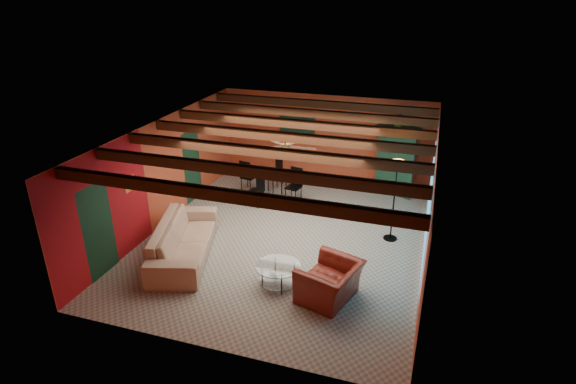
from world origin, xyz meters
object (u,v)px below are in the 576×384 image
(armoire, at_px, (396,161))
(potted_plant, at_px, (400,120))
(coffee_table, at_px, (278,275))
(armchair, at_px, (330,282))
(dining_table, at_px, (270,180))
(sofa, at_px, (184,240))
(floor_lamp, at_px, (394,201))
(vase, at_px, (270,161))

(armoire, distance_m, potted_plant, 1.22)
(coffee_table, xyz_separation_m, armoire, (1.74, 5.60, 0.73))
(armchair, relative_size, dining_table, 0.62)
(sofa, bearing_deg, floor_lamp, -80.38)
(floor_lamp, relative_size, vase, 10.23)
(sofa, xyz_separation_m, floor_lamp, (4.39, 2.20, 0.60))
(armoire, relative_size, floor_lamp, 0.97)
(armchair, distance_m, dining_table, 5.09)
(dining_table, distance_m, potted_plant, 4.06)
(sofa, bearing_deg, dining_table, -28.33)
(armchair, xyz_separation_m, armoire, (0.64, 5.71, 0.59))
(armchair, bearing_deg, sofa, -82.26)
(armchair, xyz_separation_m, floor_lamp, (0.89, 2.75, 0.63))
(potted_plant, relative_size, vase, 2.54)
(sofa, xyz_separation_m, potted_plant, (4.14, 5.16, 1.79))
(armoire, bearing_deg, vase, -134.49)
(potted_plant, xyz_separation_m, vase, (-3.40, -1.42, -1.11))
(coffee_table, xyz_separation_m, floor_lamp, (1.99, 2.64, 0.77))
(armchair, bearing_deg, floor_lamp, 178.78)
(sofa, height_order, coffee_table, sofa)
(dining_table, distance_m, floor_lamp, 3.99)
(coffee_table, bearing_deg, sofa, 169.66)
(potted_plant, bearing_deg, floor_lamp, -85.21)
(sofa, relative_size, dining_table, 1.49)
(dining_table, bearing_deg, armchair, -57.30)
(coffee_table, bearing_deg, floor_lamp, 53.00)
(armchair, bearing_deg, dining_table, -130.58)
(dining_table, xyz_separation_m, potted_plant, (3.40, 1.42, 1.71))
(potted_plant, bearing_deg, sofa, -128.78)
(dining_table, xyz_separation_m, vase, (0.00, 0.00, 0.59))
(armchair, height_order, vase, vase)
(coffee_table, xyz_separation_m, vase, (-1.65, 4.17, 0.84))
(armchair, xyz_separation_m, vase, (-2.75, 4.29, 0.70))
(sofa, height_order, potted_plant, potted_plant)
(dining_table, bearing_deg, floor_lamp, -22.80)
(armchair, xyz_separation_m, dining_table, (-2.75, 4.29, 0.11))
(coffee_table, height_order, floor_lamp, floor_lamp)
(armoire, bearing_deg, armchair, -73.68)
(floor_lamp, bearing_deg, coffee_table, -127.00)
(armchair, height_order, potted_plant, potted_plant)
(sofa, bearing_deg, armchair, -115.99)
(armoire, xyz_separation_m, vase, (-3.40, -1.42, 0.11))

